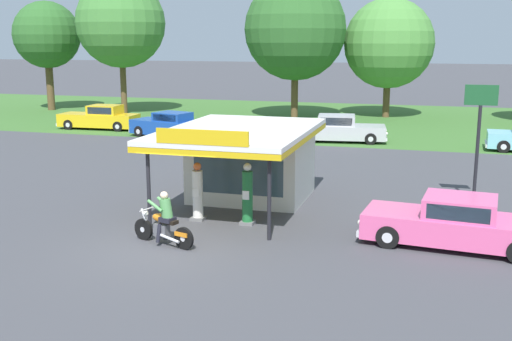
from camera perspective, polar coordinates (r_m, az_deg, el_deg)
name	(u,v)px	position (r m, az deg, el deg)	size (l,w,h in m)	color
ground_plane	(166,244)	(18.08, -8.36, -6.77)	(300.00, 300.00, 0.00)	#424247
grass_verge_strip	(334,119)	(46.45, 7.19, 4.74)	(120.00, 24.00, 0.01)	#3D6B2D
service_station_kiosk	(249,156)	(22.42, -0.63, 1.34)	(4.75, 7.13, 3.25)	silver
gas_pump_nearside	(198,194)	(20.10, -5.42, -2.18)	(0.44, 0.44, 1.92)	slate
gas_pump_offside	(247,196)	(19.54, -0.80, -2.41)	(0.44, 0.44, 2.00)	slate
motorcycle_with_rider	(164,223)	(17.86, -8.53, -4.81)	(2.11, 0.89, 1.58)	black
featured_classic_sedan	(455,224)	(18.41, 17.97, -4.74)	(5.40, 2.34, 1.46)	#E55993
parked_car_back_row_centre	(100,118)	(42.16, -14.26, 4.71)	(5.49, 2.01, 1.60)	gold
parked_car_second_row_spare	(339,130)	(36.08, 7.68, 3.78)	(5.60, 2.56, 1.55)	#B7B7BC
parked_car_back_row_centre_right	(169,126)	(37.75, -8.06, 4.14)	(5.18, 2.93, 1.53)	#19479E
bystander_standing_back_lot	(204,139)	(31.03, -4.84, 2.92)	(0.34, 0.34, 1.73)	brown
bystander_strolling_foreground	(252,135)	(33.04, -0.40, 3.30)	(0.34, 0.34, 1.52)	#2D3351
tree_oak_right	(121,23)	(50.65, -12.41, 13.18)	(6.97, 6.97, 10.59)	brown
tree_oak_distant_spare	(388,45)	(48.08, 12.10, 11.27)	(6.72, 6.72, 8.91)	brown
tree_oak_left	(294,31)	(46.28, 3.53, 12.74)	(7.46, 7.46, 10.30)	brown
tree_oak_centre	(47,35)	(54.87, -18.82, 11.78)	(5.48, 5.48, 8.97)	brown
roadside_pole_sign	(479,123)	(22.74, 19.97, 4.14)	(1.10, 0.12, 4.28)	black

